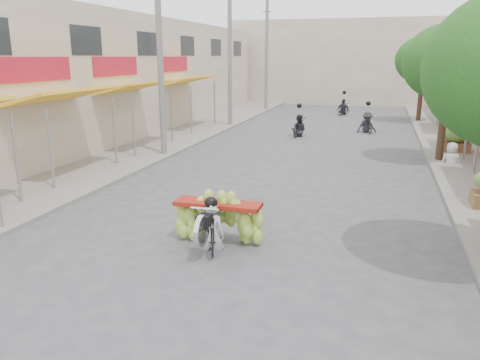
% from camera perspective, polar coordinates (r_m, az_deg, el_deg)
% --- Properties ---
extents(ground, '(120.00, 120.00, 0.00)m').
position_cam_1_polar(ground, '(7.34, -11.67, -18.68)').
color(ground, '#4E4E53').
rests_on(ground, ground).
extents(sidewalk_left, '(4.00, 60.00, 0.12)m').
position_cam_1_polar(sidewalk_left, '(23.03, -9.60, 4.75)').
color(sidewalk_left, gray).
rests_on(sidewalk_left, ground).
extents(sidewalk_right, '(4.00, 60.00, 0.12)m').
position_cam_1_polar(sidewalk_right, '(21.08, 27.08, 2.39)').
color(sidewalk_right, gray).
rests_on(sidewalk_right, ground).
extents(shophouse_row_left, '(9.77, 40.00, 6.00)m').
position_cam_1_polar(shophouse_row_left, '(24.50, -21.74, 11.45)').
color(shophouse_row_left, '#C5B29C').
rests_on(shophouse_row_left, ground).
extents(far_building, '(20.00, 6.00, 7.00)m').
position_cam_1_polar(far_building, '(43.44, 12.95, 13.81)').
color(far_building, '#C5B29C').
rests_on(far_building, ground).
extents(utility_pole_mid, '(0.60, 0.24, 8.00)m').
position_cam_1_polar(utility_pole_mid, '(19.28, -9.72, 14.68)').
color(utility_pole_mid, slate).
rests_on(utility_pole_mid, ground).
extents(utility_pole_far, '(0.60, 0.24, 8.00)m').
position_cam_1_polar(utility_pole_far, '(27.66, -1.24, 14.87)').
color(utility_pole_far, slate).
rests_on(utility_pole_far, ground).
extents(utility_pole_back, '(0.60, 0.24, 8.00)m').
position_cam_1_polar(utility_pole_back, '(36.33, 3.26, 14.85)').
color(utility_pole_back, slate).
rests_on(utility_pole_back, ground).
extents(street_tree_mid, '(3.40, 3.40, 5.25)m').
position_cam_1_polar(street_tree_mid, '(19.47, 24.16, 12.91)').
color(street_tree_mid, '#3A2719').
rests_on(street_tree_mid, ground).
extents(street_tree_far, '(3.40, 3.40, 5.25)m').
position_cam_1_polar(street_tree_far, '(31.42, 21.50, 13.44)').
color(street_tree_far, '#3A2719').
rests_on(street_tree_far, ground).
extents(produce_crate_far, '(1.20, 0.88, 1.16)m').
position_cam_1_polar(produce_crate_far, '(21.81, 24.77, 4.78)').
color(produce_crate_far, brown).
rests_on(produce_crate_far, ground).
extents(banana_motorbike, '(2.20, 1.84, 1.94)m').
position_cam_1_polar(banana_motorbike, '(10.16, -3.10, -4.45)').
color(banana_motorbike, black).
rests_on(banana_motorbike, ground).
extents(pedestrian, '(0.85, 0.63, 1.55)m').
position_cam_1_polar(pedestrian, '(19.31, 24.53, 4.21)').
color(pedestrian, silver).
rests_on(pedestrian, ground).
extents(bg_motorbike_a, '(0.84, 1.71, 1.95)m').
position_cam_1_polar(bg_motorbike_a, '(24.39, 7.18, 7.01)').
color(bg_motorbike_a, black).
rests_on(bg_motorbike_a, ground).
extents(bg_motorbike_b, '(1.19, 1.68, 1.95)m').
position_cam_1_polar(bg_motorbike_b, '(26.31, 15.27, 7.43)').
color(bg_motorbike_b, black).
rests_on(bg_motorbike_b, ground).
extents(bg_motorbike_c, '(1.10, 1.59, 1.95)m').
position_cam_1_polar(bg_motorbike_c, '(33.95, 12.52, 9.11)').
color(bg_motorbike_c, black).
rests_on(bg_motorbike_c, ground).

